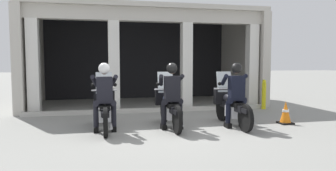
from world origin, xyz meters
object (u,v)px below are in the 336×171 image
at_px(motorcycle_left, 105,108).
at_px(traffic_cone_flank, 286,113).
at_px(motorcycle_center, 169,107).
at_px(bollard_kerbside, 264,94).
at_px(police_officer_center, 172,90).
at_px(police_officer_right, 236,89).
at_px(police_officer_left, 104,91).
at_px(motorcycle_right, 231,105).

bearing_deg(motorcycle_left, traffic_cone_flank, 11.97).
xyz_separation_m(motorcycle_center, bollard_kerbside, (3.77, 2.05, -0.00)).
bearing_deg(motorcycle_left, police_officer_center, 4.56).
bearing_deg(bollard_kerbside, police_officer_right, -131.36).
height_order(motorcycle_left, police_officer_left, police_officer_left).
xyz_separation_m(police_officer_left, bollard_kerbside, (5.33, 2.28, -0.44)).
bearing_deg(police_officer_left, bollard_kerbside, 39.93).
height_order(motorcycle_center, traffic_cone_flank, motorcycle_center).
bearing_deg(police_officer_left, motorcycle_left, 106.54).
distance_m(motorcycle_center, police_officer_right, 1.69).
relative_size(motorcycle_left, motorcycle_right, 1.00).
bearing_deg(police_officer_left, motorcycle_right, 17.96).
height_order(motorcycle_left, traffic_cone_flank, motorcycle_left).
bearing_deg(police_officer_center, traffic_cone_flank, 7.50).
bearing_deg(police_officer_center, bollard_kerbside, 40.19).
bearing_deg(bollard_kerbside, motorcycle_right, -134.79).
height_order(police_officer_left, police_officer_right, same).
bearing_deg(police_officer_right, police_officer_left, -174.74).
bearing_deg(police_officer_right, motorcycle_left, -179.85).
distance_m(motorcycle_left, bollard_kerbside, 5.69).
xyz_separation_m(motorcycle_center, motorcycle_right, (1.57, -0.16, 0.00)).
relative_size(motorcycle_left, traffic_cone_flank, 3.46).
relative_size(motorcycle_left, police_officer_center, 1.29).
bearing_deg(traffic_cone_flank, bollard_kerbside, 72.67).
distance_m(motorcycle_left, police_officer_center, 1.66).
xyz_separation_m(police_officer_center, motorcycle_right, (1.57, 0.12, -0.44)).
height_order(police_officer_left, motorcycle_right, police_officer_left).
height_order(police_officer_center, motorcycle_right, police_officer_center).
relative_size(police_officer_right, bollard_kerbside, 1.58).
distance_m(police_officer_center, traffic_cone_flank, 3.09).
height_order(police_officer_right, traffic_cone_flank, police_officer_right).
relative_size(motorcycle_center, bollard_kerbside, 2.03).
height_order(motorcycle_right, police_officer_right, police_officer_right).
xyz_separation_m(motorcycle_left, motorcycle_right, (3.13, -0.22, 0.00)).
relative_size(police_officer_center, bollard_kerbside, 1.58).
relative_size(motorcycle_right, police_officer_right, 1.29).
xyz_separation_m(police_officer_left, motorcycle_center, (1.57, 0.23, -0.44)).
height_order(police_officer_center, bollard_kerbside, police_officer_center).
distance_m(police_officer_left, motorcycle_right, 3.17).
height_order(motorcycle_left, police_officer_right, police_officer_right).
relative_size(police_officer_center, police_officer_right, 1.00).
bearing_deg(motorcycle_center, police_officer_left, -163.35).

